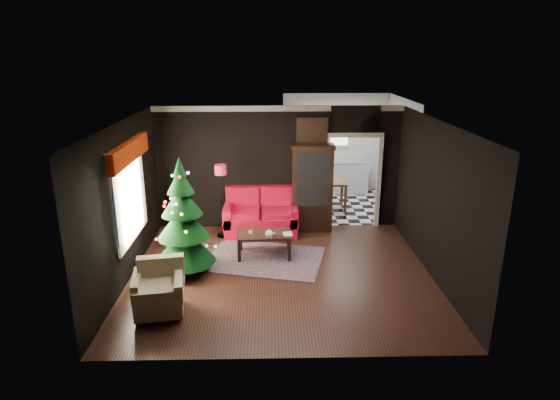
{
  "coord_description": "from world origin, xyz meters",
  "views": [
    {
      "loc": [
        -0.21,
        -7.88,
        3.96
      ],
      "look_at": [
        0.0,
        0.9,
        1.15
      ],
      "focal_mm": 30.23,
      "sensor_mm": 36.0,
      "label": 1
    }
  ],
  "objects_px": {
    "christmas_tree": "(183,219)",
    "wall_clock": "(367,125)",
    "floor_lamp": "(222,201)",
    "armchair": "(158,287)",
    "loveseat": "(261,212)",
    "curio_cabinet": "(312,190)",
    "coffee_table": "(265,244)",
    "kitchen_table": "(332,195)",
    "teapot": "(269,234)"
  },
  "relations": [
    {
      "from": "loveseat",
      "to": "christmas_tree",
      "type": "xyz_separation_m",
      "value": [
        -1.37,
        -1.9,
        0.55
      ]
    },
    {
      "from": "christmas_tree",
      "to": "loveseat",
      "type": "bearing_deg",
      "value": 54.18
    },
    {
      "from": "christmas_tree",
      "to": "teapot",
      "type": "height_order",
      "value": "christmas_tree"
    },
    {
      "from": "loveseat",
      "to": "curio_cabinet",
      "type": "relative_size",
      "value": 0.89
    },
    {
      "from": "curio_cabinet",
      "to": "armchair",
      "type": "distance_m",
      "value": 4.51
    },
    {
      "from": "floor_lamp",
      "to": "armchair",
      "type": "height_order",
      "value": "floor_lamp"
    },
    {
      "from": "loveseat",
      "to": "curio_cabinet",
      "type": "distance_m",
      "value": 1.25
    },
    {
      "from": "coffee_table",
      "to": "teapot",
      "type": "relative_size",
      "value": 6.16
    },
    {
      "from": "floor_lamp",
      "to": "armchair",
      "type": "bearing_deg",
      "value": -102.37
    },
    {
      "from": "christmas_tree",
      "to": "armchair",
      "type": "bearing_deg",
      "value": -96.39
    },
    {
      "from": "floor_lamp",
      "to": "kitchen_table",
      "type": "relative_size",
      "value": 2.15
    },
    {
      "from": "coffee_table",
      "to": "teapot",
      "type": "bearing_deg",
      "value": -68.68
    },
    {
      "from": "curio_cabinet",
      "to": "wall_clock",
      "type": "height_order",
      "value": "wall_clock"
    },
    {
      "from": "christmas_tree",
      "to": "wall_clock",
      "type": "bearing_deg",
      "value": 31.74
    },
    {
      "from": "wall_clock",
      "to": "coffee_table",
      "type": "bearing_deg",
      "value": -144.12
    },
    {
      "from": "curio_cabinet",
      "to": "coffee_table",
      "type": "distance_m",
      "value": 1.93
    },
    {
      "from": "armchair",
      "to": "kitchen_table",
      "type": "height_order",
      "value": "armchair"
    },
    {
      "from": "floor_lamp",
      "to": "teapot",
      "type": "height_order",
      "value": "floor_lamp"
    },
    {
      "from": "loveseat",
      "to": "floor_lamp",
      "type": "bearing_deg",
      "value": -166.96
    },
    {
      "from": "coffee_table",
      "to": "kitchen_table",
      "type": "distance_m",
      "value": 3.36
    },
    {
      "from": "christmas_tree",
      "to": "curio_cabinet",
      "type": "bearing_deg",
      "value": 40.08
    },
    {
      "from": "coffee_table",
      "to": "teapot",
      "type": "distance_m",
      "value": 0.41
    },
    {
      "from": "curio_cabinet",
      "to": "christmas_tree",
      "type": "height_order",
      "value": "christmas_tree"
    },
    {
      "from": "floor_lamp",
      "to": "coffee_table",
      "type": "bearing_deg",
      "value": -48.2
    },
    {
      "from": "wall_clock",
      "to": "armchair",
      "type": "bearing_deg",
      "value": -135.86
    },
    {
      "from": "floor_lamp",
      "to": "kitchen_table",
      "type": "bearing_deg",
      "value": 34.93
    },
    {
      "from": "curio_cabinet",
      "to": "loveseat",
      "type": "bearing_deg",
      "value": -169.17
    },
    {
      "from": "christmas_tree",
      "to": "coffee_table",
      "type": "bearing_deg",
      "value": 24.55
    },
    {
      "from": "christmas_tree",
      "to": "wall_clock",
      "type": "height_order",
      "value": "wall_clock"
    },
    {
      "from": "curio_cabinet",
      "to": "armchair",
      "type": "height_order",
      "value": "curio_cabinet"
    },
    {
      "from": "wall_clock",
      "to": "kitchen_table",
      "type": "bearing_deg",
      "value": 113.75
    },
    {
      "from": "curio_cabinet",
      "to": "armchair",
      "type": "xyz_separation_m",
      "value": [
        -2.69,
        -3.59,
        -0.49
      ]
    },
    {
      "from": "christmas_tree",
      "to": "armchair",
      "type": "relative_size",
      "value": 2.72
    },
    {
      "from": "loveseat",
      "to": "armchair",
      "type": "xyz_separation_m",
      "value": [
        -1.54,
        -3.37,
        -0.04
      ]
    },
    {
      "from": "loveseat",
      "to": "coffee_table",
      "type": "bearing_deg",
      "value": -85.91
    },
    {
      "from": "armchair",
      "to": "coffee_table",
      "type": "xyz_separation_m",
      "value": [
        1.63,
        2.14,
        -0.21
      ]
    },
    {
      "from": "armchair",
      "to": "coffee_table",
      "type": "bearing_deg",
      "value": 43.46
    },
    {
      "from": "christmas_tree",
      "to": "coffee_table",
      "type": "distance_m",
      "value": 1.8
    },
    {
      "from": "armchair",
      "to": "wall_clock",
      "type": "height_order",
      "value": "wall_clock"
    },
    {
      "from": "armchair",
      "to": "kitchen_table",
      "type": "distance_m",
      "value": 6.03
    },
    {
      "from": "curio_cabinet",
      "to": "kitchen_table",
      "type": "height_order",
      "value": "curio_cabinet"
    },
    {
      "from": "teapot",
      "to": "kitchen_table",
      "type": "xyz_separation_m",
      "value": [
        1.62,
        3.12,
        -0.2
      ]
    },
    {
      "from": "christmas_tree",
      "to": "armchair",
      "type": "xyz_separation_m",
      "value": [
        -0.16,
        -1.47,
        -0.59
      ]
    },
    {
      "from": "loveseat",
      "to": "armchair",
      "type": "relative_size",
      "value": 2.17
    },
    {
      "from": "loveseat",
      "to": "wall_clock",
      "type": "distance_m",
      "value": 3.04
    },
    {
      "from": "armchair",
      "to": "coffee_table",
      "type": "relative_size",
      "value": 0.74
    },
    {
      "from": "coffee_table",
      "to": "wall_clock",
      "type": "bearing_deg",
      "value": 35.88
    },
    {
      "from": "loveseat",
      "to": "wall_clock",
      "type": "height_order",
      "value": "wall_clock"
    },
    {
      "from": "floor_lamp",
      "to": "loveseat",
      "type": "bearing_deg",
      "value": 13.04
    },
    {
      "from": "teapot",
      "to": "kitchen_table",
      "type": "distance_m",
      "value": 3.52
    }
  ]
}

